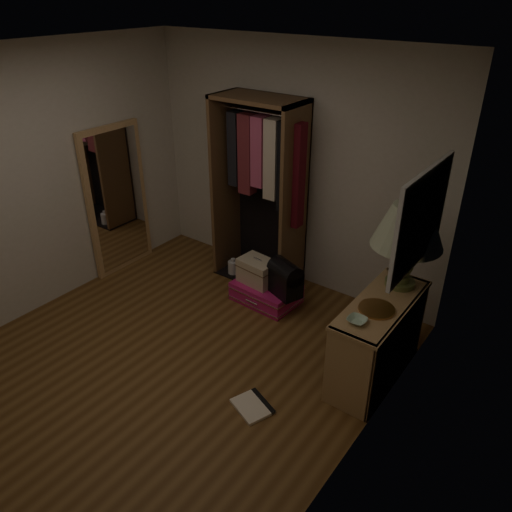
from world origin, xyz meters
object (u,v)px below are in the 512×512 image
at_px(open_wardrobe, 264,177).
at_px(train_case, 257,271).
at_px(console_bookshelf, 379,335).
at_px(white_jug, 233,268).
at_px(pink_suitcase, 266,292).
at_px(table_lamp, 409,228).
at_px(floor_mirror, 117,200).
at_px(black_bag, 285,278).

distance_m(open_wardrobe, train_case, 1.00).
distance_m(console_bookshelf, white_jug, 2.15).
height_order(console_bookshelf, white_jug, console_bookshelf).
relative_size(pink_suitcase, train_case, 1.68).
bearing_deg(open_wardrobe, train_case, -62.37).
height_order(console_bookshelf, pink_suitcase, console_bookshelf).
height_order(train_case, table_lamp, table_lamp).
bearing_deg(console_bookshelf, floor_mirror, -179.20).
xyz_separation_m(black_bag, table_lamp, (1.16, 0.00, 0.89)).
xyz_separation_m(floor_mirror, train_case, (1.72, 0.36, -0.51)).
height_order(console_bookshelf, black_bag, console_bookshelf).
xyz_separation_m(black_bag, white_jug, (-0.89, 0.25, -0.31)).
xyz_separation_m(console_bookshelf, pink_suitcase, (-1.42, 0.34, -0.29)).
relative_size(floor_mirror, white_jug, 8.12).
bearing_deg(white_jug, floor_mirror, -153.20).
height_order(floor_mirror, white_jug, floor_mirror).
xyz_separation_m(console_bookshelf, white_jug, (-2.05, 0.55, -0.30)).
bearing_deg(console_bookshelf, black_bag, 165.48).
bearing_deg(pink_suitcase, black_bag, -5.49).
xyz_separation_m(open_wardrobe, pink_suitcase, (0.32, -0.39, -1.12)).
distance_m(floor_mirror, black_bag, 2.15).
distance_m(floor_mirror, train_case, 1.83).
relative_size(train_case, black_bag, 1.05).
distance_m(train_case, black_bag, 0.37).
bearing_deg(open_wardrobe, table_lamp, -13.65).
bearing_deg(pink_suitcase, table_lamp, 1.28).
bearing_deg(open_wardrobe, floor_mirror, -152.92).
bearing_deg(white_jug, open_wardrobe, 28.12).
bearing_deg(table_lamp, train_case, 179.43).
bearing_deg(open_wardrobe, black_bag, -36.39).
bearing_deg(train_case, floor_mirror, -162.51).
distance_m(table_lamp, white_jug, 2.39).
height_order(table_lamp, white_jug, table_lamp).
relative_size(console_bookshelf, white_jug, 5.35).
bearing_deg(floor_mirror, table_lamp, 6.10).
height_order(console_bookshelf, train_case, console_bookshelf).
bearing_deg(table_lamp, floor_mirror, -173.90).
height_order(pink_suitcase, white_jug, white_jug).
bearing_deg(open_wardrobe, console_bookshelf, -22.66).
distance_m(pink_suitcase, train_case, 0.26).
bearing_deg(table_lamp, pink_suitcase, 178.54).
height_order(pink_suitcase, train_case, train_case).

